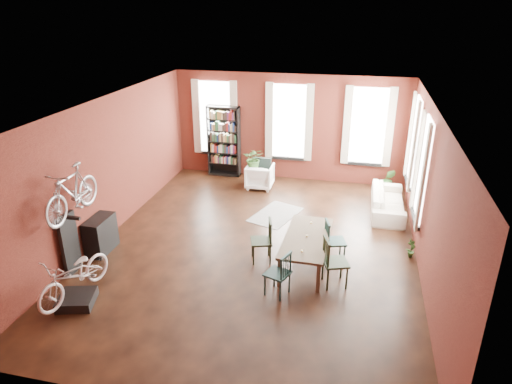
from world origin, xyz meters
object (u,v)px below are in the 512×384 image
(dining_chair_d, at_px, (335,241))
(console_table, at_px, (101,235))
(dining_chair_a, at_px, (277,273))
(dining_chair_b, at_px, (261,241))
(bike_trainer, at_px, (77,300))
(plant_stand, at_px, (253,177))
(bicycle_floor, at_px, (71,256))
(dining_table, at_px, (306,251))
(bookshelf, at_px, (224,141))
(cream_sofa, at_px, (388,198))
(dining_chair_c, at_px, (335,262))
(white_armchair, at_px, (260,175))

(dining_chair_d, xyz_separation_m, console_table, (-5.04, -0.76, -0.06))
(dining_chair_a, xyz_separation_m, dining_chair_b, (-0.55, 1.10, 0.02))
(dining_chair_a, bearing_deg, bike_trainer, -51.53)
(dining_chair_d, height_order, bike_trainer, dining_chair_d)
(dining_chair_d, relative_size, plant_stand, 1.74)
(dining_chair_d, bearing_deg, bicycle_floor, 103.27)
(dining_chair_a, height_order, console_table, dining_chair_a)
(dining_table, height_order, bicycle_floor, bicycle_floor)
(bookshelf, height_order, plant_stand, bookshelf)
(bookshelf, distance_m, bicycle_floor, 7.06)
(dining_table, relative_size, bike_trainer, 3.16)
(dining_chair_a, relative_size, cream_sofa, 0.43)
(dining_chair_c, bearing_deg, bookshelf, 15.93)
(dining_chair_a, relative_size, dining_chair_b, 0.96)
(dining_chair_a, bearing_deg, dining_chair_c, 139.16)
(dining_chair_b, bearing_deg, dining_table, 74.94)
(dining_table, xyz_separation_m, bicycle_floor, (-3.89, -2.25, 0.67))
(dining_chair_d, xyz_separation_m, white_armchair, (-2.44, 3.65, -0.07))
(dining_chair_b, relative_size, dining_chair_c, 0.94)
(bicycle_floor, bearing_deg, white_armchair, 84.36)
(bicycle_floor, bearing_deg, dining_chair_a, 30.05)
(dining_chair_d, relative_size, white_armchair, 1.18)
(bookshelf, bearing_deg, bicycle_floor, -95.65)
(dining_table, bearing_deg, bike_trainer, -148.32)
(dining_chair_b, xyz_separation_m, console_table, (-3.52, -0.40, -0.07))
(bicycle_floor, bearing_deg, cream_sofa, 55.59)
(dining_chair_a, xyz_separation_m, white_armchair, (-1.48, 5.11, -0.06))
(dining_chair_d, xyz_separation_m, cream_sofa, (1.19, 2.74, -0.05))
(dining_chair_c, height_order, bike_trainer, dining_chair_c)
(dining_chair_a, bearing_deg, bookshelf, -134.13)
(dining_chair_d, xyz_separation_m, bookshelf, (-3.76, 4.44, 0.64))
(dining_chair_b, xyz_separation_m, bicycle_floor, (-2.94, -2.22, 0.53))
(bicycle_floor, bearing_deg, bike_trainer, -133.85)
(cream_sofa, bearing_deg, dining_chair_c, 162.89)
(dining_chair_d, distance_m, bicycle_floor, 5.18)
(dining_chair_b, bearing_deg, dining_chair_d, 86.46)
(dining_table, xyz_separation_m, cream_sofa, (1.75, 3.07, 0.07))
(dining_chair_d, xyz_separation_m, bike_trainer, (-4.48, -2.60, -0.37))
(dining_chair_d, distance_m, bike_trainer, 5.20)
(dining_chair_b, height_order, bookshelf, bookshelf)
(white_armchair, bearing_deg, cream_sofa, 165.05)
(dining_chair_a, xyz_separation_m, bike_trainer, (-3.52, -1.14, -0.36))
(dining_chair_c, bearing_deg, dining_chair_b, 51.50)
(white_armchair, distance_m, bicycle_floor, 6.58)
(console_table, distance_m, bicycle_floor, 2.01)
(bike_trainer, bearing_deg, dining_chair_d, 30.15)
(cream_sofa, xyz_separation_m, plant_stand, (-3.85, 1.00, -0.14))
(bookshelf, height_order, console_table, bookshelf)
(dining_chair_b, height_order, dining_chair_d, dining_chair_b)
(bike_trainer, bearing_deg, plant_stand, 74.00)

